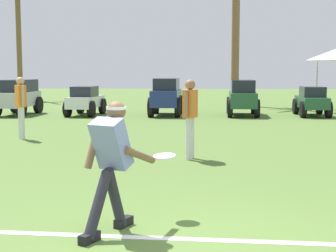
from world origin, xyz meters
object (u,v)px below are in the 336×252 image
object	(u,v)px
teammate_near_sideline	(21,102)
palm_tree_left_of_centre	(236,18)
parked_car_slot_d	(242,96)
parked_car_slot_e	(312,101)
parked_car_slot_b	(85,100)
palm_tree_far_left	(19,30)
parked_car_slot_a	(18,96)
teammate_midfield	(190,111)
parked_car_slot_c	(166,96)
frisbee_thrower	(111,160)
frisbee_in_flight	(164,156)

from	to	relation	value
teammate_near_sideline	palm_tree_left_of_centre	size ratio (longest dim) A/B	0.22
parked_car_slot_d	parked_car_slot_e	distance (m)	2.57
parked_car_slot_b	palm_tree_far_left	world-z (taller)	palm_tree_far_left
parked_car_slot_a	parked_car_slot_e	world-z (taller)	parked_car_slot_a
teammate_midfield	parked_car_slot_c	distance (m)	9.47
teammate_near_sideline	parked_car_slot_c	bearing A→B (deg)	64.82
parked_car_slot_e	palm_tree_left_of_centre	world-z (taller)	palm_tree_left_of_centre
frisbee_thrower	palm_tree_far_left	world-z (taller)	palm_tree_far_left
parked_car_slot_d	palm_tree_left_of_centre	world-z (taller)	palm_tree_left_of_centre
frisbee_in_flight	teammate_midfield	bearing A→B (deg)	86.63
frisbee_thrower	teammate_midfield	world-z (taller)	teammate_midfield
parked_car_slot_c	parked_car_slot_d	world-z (taller)	parked_car_slot_c
frisbee_thrower	palm_tree_far_left	xyz separation A→B (m)	(-9.18, 23.17, 3.09)
teammate_midfield	parked_car_slot_b	distance (m)	10.12
teammate_midfield	parked_car_slot_b	xyz separation A→B (m)	(-4.13, 9.23, -0.38)
parked_car_slot_d	parked_car_slot_e	size ratio (longest dim) A/B	1.10
frisbee_thrower	parked_car_slot_c	world-z (taller)	frisbee_thrower
parked_car_slot_a	parked_car_slot_b	world-z (taller)	parked_car_slot_a
frisbee_in_flight	teammate_near_sideline	xyz separation A→B (m)	(-4.04, 6.54, 0.21)
teammate_near_sideline	frisbee_thrower	bearing A→B (deg)	-63.90
frisbee_thrower	parked_car_slot_b	distance (m)	14.21
parked_car_slot_e	palm_tree_left_of_centre	distance (m)	6.93
frisbee_thrower	palm_tree_left_of_centre	distance (m)	19.89
parked_car_slot_a	parked_car_slot_d	world-z (taller)	same
teammate_near_sideline	palm_tree_far_left	bearing A→B (deg)	109.52
parked_car_slot_c	palm_tree_far_left	size ratio (longest dim) A/B	0.38
teammate_midfield	palm_tree_far_left	xyz separation A→B (m)	(-9.94, 18.59, 2.94)
parked_car_slot_e	parked_car_slot_a	bearing A→B (deg)	-178.98
parked_car_slot_d	teammate_near_sideline	bearing A→B (deg)	-131.17
parked_car_slot_b	palm_tree_far_left	size ratio (longest dim) A/B	0.36
parked_car_slot_c	parked_car_slot_e	world-z (taller)	parked_car_slot_c
parked_car_slot_a	parked_car_slot_e	distance (m)	11.10
frisbee_in_flight	palm_tree_left_of_centre	bearing A→B (deg)	83.61
frisbee_thrower	parked_car_slot_c	bearing A→B (deg)	91.25
teammate_near_sideline	parked_car_slot_e	xyz separation A→B (m)	(8.64, 6.88, -0.38)
parked_car_slot_b	parked_car_slot_d	xyz separation A→B (m)	(5.93, 0.31, 0.16)
parked_car_slot_a	frisbee_in_flight	bearing A→B (deg)	-63.82
parked_car_slot_e	teammate_midfield	bearing A→B (deg)	-114.76
parked_car_slot_c	frisbee_thrower	bearing A→B (deg)	-88.75
frisbee_thrower	palm_tree_far_left	distance (m)	25.11
palm_tree_far_left	parked_car_slot_c	bearing A→B (deg)	-45.95
parked_car_slot_b	teammate_midfield	bearing A→B (deg)	-65.87
frisbee_in_flight	parked_car_slot_c	size ratio (longest dim) A/B	0.16
frisbee_in_flight	teammate_near_sideline	distance (m)	7.69
teammate_midfield	parked_car_slot_b	world-z (taller)	teammate_midfield
teammate_midfield	parked_car_slot_a	distance (m)	11.46
parked_car_slot_d	palm_tree_left_of_centre	size ratio (longest dim) A/B	0.34
parked_car_slot_b	parked_car_slot_d	distance (m)	5.94
parked_car_slot_e	palm_tree_far_left	world-z (taller)	palm_tree_far_left
palm_tree_far_left	teammate_near_sideline	bearing A→B (deg)	-70.48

